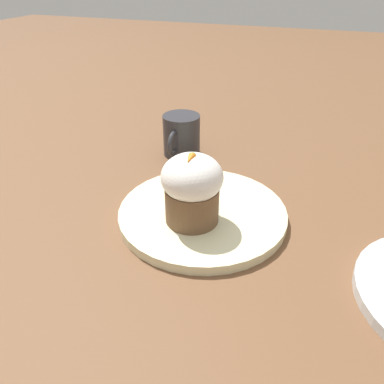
% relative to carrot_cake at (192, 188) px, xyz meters
% --- Properties ---
extents(ground_plane, '(4.00, 4.00, 0.00)m').
position_rel_carrot_cake_xyz_m(ground_plane, '(-0.03, 0.01, -0.07)').
color(ground_plane, brown).
extents(dessert_plate, '(0.26, 0.26, 0.01)m').
position_rel_carrot_cake_xyz_m(dessert_plate, '(-0.03, 0.01, -0.06)').
color(dessert_plate, beige).
rests_on(dessert_plate, ground_plane).
extents(carrot_cake, '(0.09, 0.09, 0.11)m').
position_rel_carrot_cake_xyz_m(carrot_cake, '(0.00, 0.00, 0.00)').
color(carrot_cake, brown).
rests_on(carrot_cake, dessert_plate).
extents(spoon, '(0.12, 0.04, 0.01)m').
position_rel_carrot_cake_xyz_m(spoon, '(-0.03, -0.02, -0.05)').
color(spoon, '#B7B7BC').
rests_on(spoon, dessert_plate).
extents(coffee_cup, '(0.10, 0.07, 0.08)m').
position_rel_carrot_cake_xyz_m(coffee_cup, '(-0.23, -0.11, -0.03)').
color(coffee_cup, '#2D2D33').
rests_on(coffee_cup, ground_plane).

